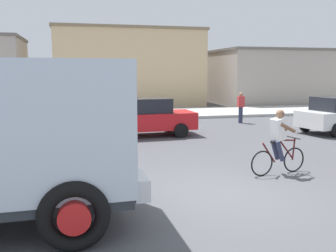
# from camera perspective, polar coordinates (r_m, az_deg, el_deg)

# --- Properties ---
(ground_plane) EXTENTS (120.00, 120.00, 0.00)m
(ground_plane) POSITION_cam_1_polar(r_m,az_deg,el_deg) (8.60, 8.15, -10.17)
(ground_plane) COLOR #4C4C51
(sidewalk_far) EXTENTS (80.00, 5.00, 0.16)m
(sidewalk_far) POSITION_cam_1_polar(r_m,az_deg,el_deg) (23.21, -6.08, 1.76)
(sidewalk_far) COLOR #ADADA8
(sidewalk_far) RESTS_ON ground
(cyclist) EXTENTS (1.71, 0.55, 1.72)m
(cyclist) POSITION_cam_1_polar(r_m,az_deg,el_deg) (10.30, 16.45, -2.37)
(cyclist) COLOR black
(cyclist) RESTS_ON ground
(car_white_mid) EXTENTS (4.07, 2.02, 1.60)m
(car_white_mid) POSITION_cam_1_polar(r_m,az_deg,el_deg) (15.81, -3.40, 1.41)
(car_white_mid) COLOR red
(car_white_mid) RESTS_ON ground
(pedestrian_near_kerb) EXTENTS (0.34, 0.22, 1.62)m
(pedestrian_near_kerb) POSITION_cam_1_polar(r_m,az_deg,el_deg) (20.11, 11.00, 2.84)
(pedestrian_near_kerb) COLOR #2D334C
(pedestrian_near_kerb) RESTS_ON ground
(building_mid_block) EXTENTS (11.42, 7.86, 5.96)m
(building_mid_block) POSITION_cam_1_polar(r_m,az_deg,el_deg) (31.26, -6.28, 8.77)
(building_mid_block) COLOR #D1B284
(building_mid_block) RESTS_ON ground
(building_corner_right) EXTENTS (8.74, 7.80, 4.48)m
(building_corner_right) POSITION_cam_1_polar(r_m,az_deg,el_deg) (33.31, 14.48, 7.25)
(building_corner_right) COLOR #9E9389
(building_corner_right) RESTS_ON ground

